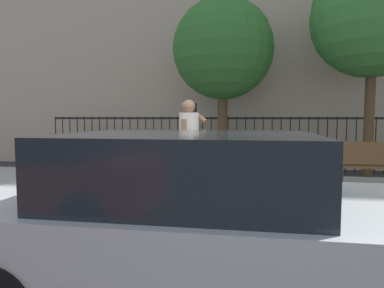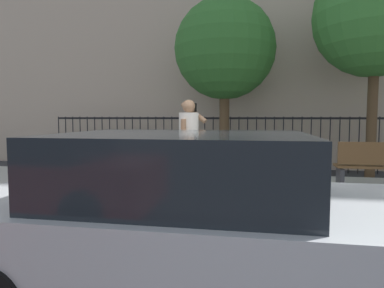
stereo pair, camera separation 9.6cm
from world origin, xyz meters
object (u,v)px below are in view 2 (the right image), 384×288
pedestrian_on_phone (188,142)px  parked_hatchback (201,223)px  street_tree_near (225,50)px  street_bench (379,165)px  street_tree_mid (376,16)px

pedestrian_on_phone → parked_hatchback: bearing=-76.5°
pedestrian_on_phone → street_tree_near: 4.30m
pedestrian_on_phone → street_tree_near: street_tree_near is taller
street_bench → street_tree_near: size_ratio=0.33×
street_tree_near → street_tree_mid: 3.69m
parked_hatchback → street_tree_mid: size_ratio=0.77×
parked_hatchback → pedestrian_on_phone: (-0.74, 3.05, 0.46)m
pedestrian_on_phone → street_bench: 3.87m
parked_hatchback → street_tree_mid: street_tree_mid is taller
pedestrian_on_phone → street_tree_mid: (3.89, 3.23, 2.82)m
street_bench → street_tree_near: street_tree_near is taller
street_tree_mid → pedestrian_on_phone: bearing=-140.3°
street_bench → street_tree_near: bearing=146.4°
street_tree_near → street_tree_mid: (3.62, -0.43, 0.57)m
pedestrian_on_phone → street_bench: (3.54, 1.48, -0.51)m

